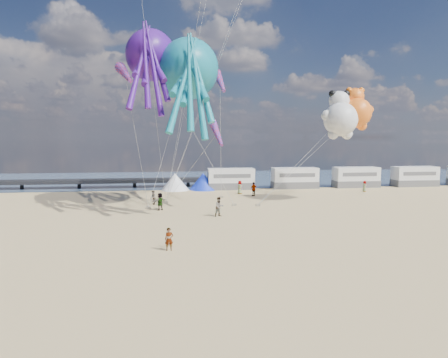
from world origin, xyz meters
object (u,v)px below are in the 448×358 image
tent_white (175,182)px  windsock_right (217,133)px  kite_teddy_orange (356,113)px  kite_octopus_teal (188,69)px  windsock_mid (220,81)px  motorhome_2 (356,177)px  sandbag_d (221,197)px  sandbag_a (148,208)px  sandbag_c (258,205)px  kite_octopus_purple (151,56)px  motorhome_0 (231,179)px  tent_blue (203,181)px  motorhome_3 (415,176)px  motorhome_1 (295,178)px  windsock_left (125,74)px  standing_person (169,239)px  beachgoer_1 (153,198)px  beachgoer_7 (219,207)px  sandbag_e (166,203)px  sandbag_b (234,205)px  kite_panda (341,119)px  beachgoer_6 (365,186)px  beachgoer_3 (254,189)px  beachgoer_4 (160,202)px  beachgoer_0 (240,187)px

tent_white → windsock_right: 16.66m
tent_white → kite_teddy_orange: size_ratio=0.69×
kite_octopus_teal → windsock_mid: size_ratio=2.03×
motorhome_2 → sandbag_d: bearing=-159.1°
motorhome_2 → windsock_mid: bearing=-153.0°
sandbag_a → kite_octopus_teal: kite_octopus_teal is taller
sandbag_c → kite_octopus_purple: bearing=167.4°
motorhome_0 → kite_teddy_orange: size_ratio=1.14×
tent_blue → tent_white: bearing=180.0°
motorhome_3 → windsock_mid: bearing=-160.4°
tent_blue → motorhome_1: bearing=0.0°
kite_octopus_teal → windsock_left: (-6.25, -2.86, -1.01)m
standing_person → kite_octopus_teal: bearing=79.2°
beachgoer_1 → sandbag_c: beachgoer_1 is taller
beachgoer_7 → windsock_right: 8.55m
kite_octopus_purple → sandbag_e: bearing=3.2°
sandbag_b → kite_panda: (12.12, 0.47, 9.36)m
motorhome_1 → sandbag_a: 25.08m
sandbag_c → windsock_right: 8.95m
beachgoer_7 → windsock_left: size_ratio=0.31×
motorhome_0 → tent_white: (-8.00, 0.00, -0.30)m
motorhome_3 → standing_person: (-37.14, -30.49, -0.74)m
motorhome_1 → beachgoer_6: motorhome_1 is taller
beachgoer_3 → beachgoer_4: 14.26m
kite_octopus_purple → beachgoer_4: bearing=-90.1°
beachgoer_1 → beachgoer_7: (6.52, -7.64, 0.14)m
tent_blue → sandbag_e: bearing=-113.9°
motorhome_1 → sandbag_e: (-18.62, -11.58, -1.39)m
motorhome_0 → sandbag_c: (0.82, -14.50, -1.39)m
sandbag_d → kite_teddy_orange: 18.64m
tent_blue → beachgoer_0: bearing=-48.0°
standing_person → beachgoer_0: size_ratio=0.87×
beachgoer_4 → kite_octopus_purple: (-0.81, 3.60, 15.29)m
sandbag_d → sandbag_a: bearing=-143.4°
standing_person → kite_octopus_purple: bearing=91.8°
kite_teddy_orange → motorhome_0: bearing=126.0°
motorhome_1 → sandbag_b: motorhome_1 is taller
standing_person → beachgoer_4: 14.95m
motorhome_2 → sandbag_c: (-18.18, -14.50, -1.39)m
beachgoer_7 → sandbag_b: bearing=46.0°
kite_octopus_teal → sandbag_b: bearing=-9.8°
sandbag_a → kite_octopus_teal: (4.36, 1.19, 14.50)m
beachgoer_1 → windsock_right: 10.22m
beachgoer_3 → beachgoer_7: (-5.89, -12.42, 0.02)m
motorhome_3 → kite_panda: (-18.09, -13.50, 7.97)m
motorhome_1 → motorhome_0: bearing=180.0°
beachgoer_7 → beachgoer_1: bearing=108.8°
beachgoer_7 → sandbag_e: size_ratio=3.70×
beachgoer_0 → windsock_right: windsock_right is taller
tent_blue → windsock_right: windsock_right is taller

